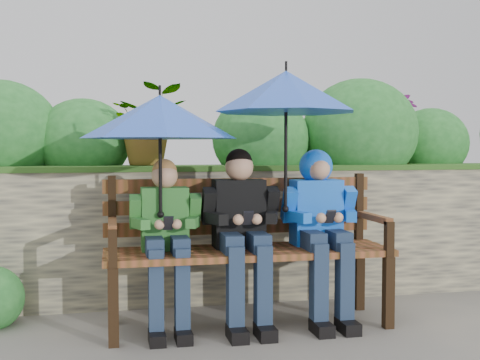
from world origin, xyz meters
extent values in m
plane|color=#565553|center=(0.00, 0.00, 0.00)|extent=(60.00, 60.00, 0.00)
cube|color=#514E46|center=(0.00, 0.75, 0.50)|extent=(8.00, 0.40, 1.00)
cube|color=#28531A|center=(0.00, 0.75, 1.01)|extent=(8.00, 0.42, 0.04)
cube|color=#28531A|center=(0.00, 1.95, 0.48)|extent=(8.00, 2.00, 0.96)
ellipsoid|color=#205F24|center=(-1.04, 1.05, 1.22)|extent=(0.73, 0.58, 0.66)
ellipsoid|color=#205F24|center=(0.35, 0.92, 1.24)|extent=(0.79, 0.63, 0.71)
ellipsoid|color=#205F24|center=(1.19, 0.90, 1.29)|extent=(0.98, 0.78, 0.88)
ellipsoid|color=#205F24|center=(1.93, 1.07, 1.21)|extent=(0.69, 0.55, 0.62)
sphere|color=#C793B5|center=(-1.56, 0.85, 1.15)|extent=(0.14, 0.14, 0.14)
sphere|color=#C793B5|center=(0.35, 0.85, 1.15)|extent=(0.14, 0.14, 0.14)
imported|color=#205F24|center=(-0.55, 0.85, 1.33)|extent=(0.55, 0.48, 0.61)
imported|color=#205F24|center=(1.47, 0.85, 1.34)|extent=(0.35, 0.35, 0.62)
cube|color=black|center=(-0.83, -0.24, 0.23)|extent=(0.06, 0.06, 0.46)
cube|color=black|center=(-0.83, 0.23, 0.23)|extent=(0.06, 0.06, 0.46)
cube|color=black|center=(0.90, -0.24, 0.23)|extent=(0.06, 0.06, 0.46)
cube|color=black|center=(0.90, 0.23, 0.23)|extent=(0.06, 0.06, 0.46)
cube|color=brown|center=(0.04, -0.20, 0.48)|extent=(1.86, 0.10, 0.04)
cube|color=brown|center=(0.04, -0.07, 0.48)|extent=(1.86, 0.10, 0.04)
cube|color=brown|center=(0.04, 0.07, 0.48)|extent=(1.86, 0.10, 0.04)
cube|color=brown|center=(0.04, 0.20, 0.48)|extent=(1.86, 0.10, 0.04)
cube|color=black|center=(-0.83, 0.25, 0.72)|extent=(0.05, 0.05, 0.52)
cube|color=brown|center=(-0.83, 0.00, 0.69)|extent=(0.05, 0.48, 0.04)
cube|color=black|center=(-0.83, -0.24, 0.58)|extent=(0.05, 0.05, 0.23)
cube|color=black|center=(0.90, 0.25, 0.72)|extent=(0.05, 0.05, 0.52)
cube|color=brown|center=(0.90, 0.00, 0.69)|extent=(0.05, 0.48, 0.04)
cube|color=black|center=(0.90, -0.24, 0.58)|extent=(0.05, 0.05, 0.23)
cube|color=brown|center=(0.04, 0.26, 0.62)|extent=(1.86, 0.04, 0.09)
cube|color=brown|center=(0.04, 0.26, 0.76)|extent=(1.86, 0.04, 0.09)
cube|color=brown|center=(0.04, 0.26, 0.91)|extent=(1.86, 0.04, 0.09)
cube|color=#2F662A|center=(-0.50, 0.10, 0.71)|extent=(0.30, 0.18, 0.40)
sphere|color=tan|center=(-0.50, 0.08, 0.98)|extent=(0.17, 0.17, 0.17)
sphere|color=#A76E35|center=(-0.50, 0.09, 1.01)|extent=(0.16, 0.16, 0.16)
cube|color=#1E2D42|center=(-0.58, -0.04, 0.56)|extent=(0.11, 0.28, 0.11)
cube|color=#1E2D42|center=(-0.58, -0.18, 0.28)|extent=(0.09, 0.10, 0.56)
cube|color=black|center=(-0.58, -0.24, 0.04)|extent=(0.10, 0.19, 0.07)
cube|color=#1E2D42|center=(-0.42, -0.04, 0.56)|extent=(0.11, 0.28, 0.11)
cube|color=#1E2D42|center=(-0.42, -0.18, 0.28)|extent=(0.09, 0.10, 0.56)
cube|color=black|center=(-0.42, -0.24, 0.04)|extent=(0.10, 0.19, 0.07)
cube|color=#2F662A|center=(-0.69, 0.05, 0.76)|extent=(0.07, 0.16, 0.22)
cube|color=#2F662A|center=(-0.66, -0.06, 0.70)|extent=(0.11, 0.19, 0.06)
sphere|color=tan|center=(-0.55, -0.14, 0.70)|extent=(0.06, 0.06, 0.06)
cube|color=#2F662A|center=(-0.31, 0.05, 0.76)|extent=(0.07, 0.16, 0.22)
cube|color=#2F662A|center=(-0.34, -0.06, 0.70)|extent=(0.11, 0.19, 0.06)
sphere|color=tan|center=(-0.45, -0.14, 0.70)|extent=(0.06, 0.06, 0.06)
cube|color=black|center=(-0.50, -0.15, 0.71)|extent=(0.06, 0.07, 0.09)
cube|color=black|center=(-0.01, 0.10, 0.73)|extent=(0.33, 0.19, 0.45)
sphere|color=tan|center=(-0.01, 0.08, 1.04)|extent=(0.18, 0.18, 0.18)
sphere|color=black|center=(-0.01, 0.09, 1.07)|extent=(0.18, 0.18, 0.18)
cube|color=#1E2D42|center=(-0.10, -0.06, 0.56)|extent=(0.12, 0.31, 0.12)
cube|color=#1E2D42|center=(-0.10, -0.22, 0.28)|extent=(0.10, 0.11, 0.56)
cube|color=black|center=(-0.10, -0.27, 0.04)|extent=(0.11, 0.21, 0.08)
cube|color=#1E2D42|center=(0.08, -0.06, 0.56)|extent=(0.12, 0.31, 0.12)
cube|color=#1E2D42|center=(0.08, -0.22, 0.28)|extent=(0.10, 0.11, 0.56)
cube|color=black|center=(0.08, -0.27, 0.04)|extent=(0.11, 0.21, 0.08)
cube|color=black|center=(-0.22, 0.05, 0.79)|extent=(0.08, 0.18, 0.25)
cube|color=black|center=(-0.19, -0.08, 0.72)|extent=(0.12, 0.21, 0.07)
sphere|color=tan|center=(-0.07, -0.17, 0.72)|extent=(0.07, 0.07, 0.07)
cube|color=black|center=(0.20, 0.05, 0.79)|extent=(0.08, 0.18, 0.25)
cube|color=black|center=(0.17, -0.08, 0.72)|extent=(0.12, 0.21, 0.07)
sphere|color=tan|center=(0.05, -0.17, 0.72)|extent=(0.07, 0.07, 0.07)
cube|color=black|center=(-0.01, -0.18, 0.73)|extent=(0.06, 0.07, 0.09)
cube|color=blue|center=(0.53, 0.10, 0.73)|extent=(0.33, 0.19, 0.44)
sphere|color=tan|center=(0.53, 0.08, 1.03)|extent=(0.18, 0.18, 0.18)
sphere|color=blue|center=(0.53, 0.11, 1.04)|extent=(0.23, 0.23, 0.23)
sphere|color=tan|center=(0.53, 0.03, 1.02)|extent=(0.14, 0.14, 0.14)
cube|color=#1E2D42|center=(0.44, -0.06, 0.56)|extent=(0.12, 0.31, 0.12)
cube|color=#1E2D42|center=(0.44, -0.21, 0.28)|extent=(0.10, 0.11, 0.56)
cube|color=black|center=(0.44, -0.27, 0.04)|extent=(0.11, 0.21, 0.08)
cube|color=#1E2D42|center=(0.62, -0.06, 0.56)|extent=(0.12, 0.31, 0.12)
cube|color=#1E2D42|center=(0.62, -0.21, 0.28)|extent=(0.10, 0.11, 0.56)
cube|color=black|center=(0.62, -0.27, 0.04)|extent=(0.11, 0.21, 0.08)
cube|color=blue|center=(0.32, 0.05, 0.78)|extent=(0.08, 0.18, 0.24)
cube|color=blue|center=(0.35, -0.08, 0.72)|extent=(0.12, 0.20, 0.07)
sphere|color=tan|center=(0.47, -0.16, 0.72)|extent=(0.07, 0.07, 0.07)
cube|color=blue|center=(0.73, 0.05, 0.78)|extent=(0.08, 0.18, 0.24)
cube|color=blue|center=(0.71, -0.08, 0.72)|extent=(0.12, 0.20, 0.07)
sphere|color=tan|center=(0.59, -0.16, 0.72)|extent=(0.07, 0.07, 0.07)
cube|color=black|center=(0.53, -0.17, 0.73)|extent=(0.06, 0.07, 0.09)
cone|color=blue|center=(-0.53, -0.01, 1.35)|extent=(0.97, 0.97, 0.27)
cylinder|color=black|center=(-0.53, -0.01, 1.52)|extent=(0.02, 0.02, 0.06)
cylinder|color=black|center=(-0.53, -0.01, 1.05)|extent=(0.02, 0.02, 0.61)
sphere|color=black|center=(-0.53, -0.01, 0.75)|extent=(0.04, 0.04, 0.04)
cone|color=blue|center=(0.28, -0.03, 1.52)|extent=(0.93, 0.93, 0.27)
cylinder|color=black|center=(0.28, -0.03, 1.69)|extent=(0.02, 0.02, 0.06)
cylinder|color=black|center=(0.28, -0.03, 1.14)|extent=(0.02, 0.02, 0.76)
sphere|color=black|center=(0.28, -0.03, 0.77)|extent=(0.04, 0.04, 0.04)
camera|label=1|loc=(-0.83, -3.77, 1.16)|focal=45.00mm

